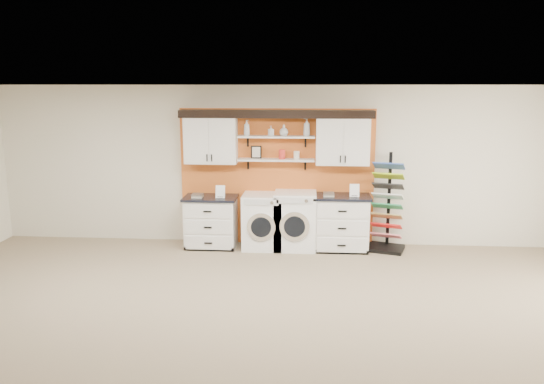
# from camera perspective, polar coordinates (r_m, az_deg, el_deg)

# --- Properties ---
(floor) EXTENTS (10.00, 10.00, 0.00)m
(floor) POSITION_cam_1_polar(r_m,az_deg,el_deg) (5.97, -2.04, -16.57)
(floor) COLOR #857359
(floor) RESTS_ON ground
(ceiling) EXTENTS (10.00, 10.00, 0.00)m
(ceiling) POSITION_cam_1_polar(r_m,az_deg,el_deg) (5.27, -2.27, 11.37)
(ceiling) COLOR white
(ceiling) RESTS_ON wall_back
(wall_back) EXTENTS (10.00, 0.00, 10.00)m
(wall_back) POSITION_cam_1_polar(r_m,az_deg,el_deg) (9.36, 0.53, 2.86)
(wall_back) COLOR beige
(wall_back) RESTS_ON floor
(accent_panel) EXTENTS (3.40, 0.07, 2.40)m
(accent_panel) POSITION_cam_1_polar(r_m,az_deg,el_deg) (9.36, 0.52, 1.62)
(accent_panel) COLOR #CB5F22
(accent_panel) RESTS_ON wall_back
(upper_cabinet_left) EXTENTS (0.90, 0.35, 0.84)m
(upper_cabinet_left) POSITION_cam_1_polar(r_m,az_deg,el_deg) (9.24, -6.59, 5.67)
(upper_cabinet_left) COLOR white
(upper_cabinet_left) RESTS_ON wall_back
(upper_cabinet_right) EXTENTS (0.90, 0.35, 0.84)m
(upper_cabinet_right) POSITION_cam_1_polar(r_m,az_deg,el_deg) (9.09, 7.61, 5.55)
(upper_cabinet_right) COLOR white
(upper_cabinet_right) RESTS_ON wall_back
(shelf_lower) EXTENTS (1.32, 0.28, 0.03)m
(shelf_lower) POSITION_cam_1_polar(r_m,az_deg,el_deg) (9.15, 0.45, 3.48)
(shelf_lower) COLOR white
(shelf_lower) RESTS_ON wall_back
(shelf_upper) EXTENTS (1.32, 0.28, 0.03)m
(shelf_upper) POSITION_cam_1_polar(r_m,az_deg,el_deg) (9.10, 0.46, 5.97)
(shelf_upper) COLOR white
(shelf_upper) RESTS_ON wall_back
(crown_molding) EXTENTS (3.30, 0.41, 0.13)m
(crown_molding) POSITION_cam_1_polar(r_m,az_deg,el_deg) (9.08, 0.47, 8.48)
(crown_molding) COLOR black
(crown_molding) RESTS_ON wall_back
(picture_frame) EXTENTS (0.18, 0.02, 0.22)m
(picture_frame) POSITION_cam_1_polar(r_m,az_deg,el_deg) (9.21, -1.71, 4.31)
(picture_frame) COLOR black
(picture_frame) RESTS_ON shelf_lower
(canister_red) EXTENTS (0.11, 0.11, 0.16)m
(canister_red) POSITION_cam_1_polar(r_m,az_deg,el_deg) (9.13, 1.08, 4.06)
(canister_red) COLOR red
(canister_red) RESTS_ON shelf_lower
(canister_cream) EXTENTS (0.10, 0.10, 0.14)m
(canister_cream) POSITION_cam_1_polar(r_m,az_deg,el_deg) (9.12, 2.66, 3.98)
(canister_cream) COLOR silver
(canister_cream) RESTS_ON shelf_lower
(base_cabinet_left) EXTENTS (0.92, 0.66, 0.90)m
(base_cabinet_left) POSITION_cam_1_polar(r_m,az_deg,el_deg) (9.35, -6.56, -3.18)
(base_cabinet_left) COLOR white
(base_cabinet_left) RESTS_ON floor
(base_cabinet_right) EXTENTS (0.97, 0.66, 0.95)m
(base_cabinet_right) POSITION_cam_1_polar(r_m,az_deg,el_deg) (9.20, 7.43, -3.28)
(base_cabinet_right) COLOR white
(base_cabinet_right) RESTS_ON floor
(washer) EXTENTS (0.68, 0.71, 0.95)m
(washer) POSITION_cam_1_polar(r_m,az_deg,el_deg) (9.21, -0.99, -3.14)
(washer) COLOR white
(washer) RESTS_ON floor
(dryer) EXTENTS (0.71, 0.71, 1.00)m
(dryer) POSITION_cam_1_polar(r_m,az_deg,el_deg) (9.17, 2.51, -3.08)
(dryer) COLOR white
(dryer) RESTS_ON floor
(sample_rack) EXTENTS (0.73, 0.67, 1.68)m
(sample_rack) POSITION_cam_1_polar(r_m,az_deg,el_deg) (9.29, 12.23, -2.93)
(sample_rack) COLOR black
(sample_rack) RESTS_ON floor
(soap_bottle_a) EXTENTS (0.14, 0.14, 0.27)m
(soap_bottle_a) POSITION_cam_1_polar(r_m,az_deg,el_deg) (9.13, -2.74, 6.92)
(soap_bottle_a) COLOR silver
(soap_bottle_a) RESTS_ON shelf_upper
(soap_bottle_b) EXTENTS (0.11, 0.11, 0.17)m
(soap_bottle_b) POSITION_cam_1_polar(r_m,az_deg,el_deg) (9.10, -0.11, 6.60)
(soap_bottle_b) COLOR silver
(soap_bottle_b) RESTS_ON shelf_upper
(soap_bottle_c) EXTENTS (0.17, 0.17, 0.19)m
(soap_bottle_c) POSITION_cam_1_polar(r_m,az_deg,el_deg) (9.08, 1.28, 6.66)
(soap_bottle_c) COLOR silver
(soap_bottle_c) RESTS_ON shelf_upper
(soap_bottle_d) EXTENTS (0.12, 0.11, 0.30)m
(soap_bottle_d) POSITION_cam_1_polar(r_m,az_deg,el_deg) (9.06, 3.76, 6.96)
(soap_bottle_d) COLOR silver
(soap_bottle_d) RESTS_ON shelf_upper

